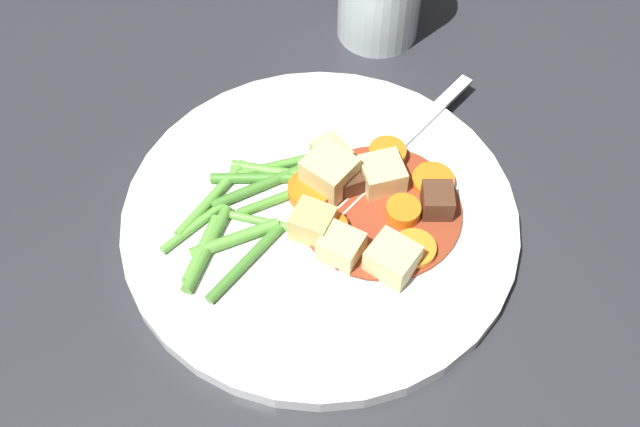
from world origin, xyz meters
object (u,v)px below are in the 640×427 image
Objects in this scene: potato_chunk_2 at (331,158)px; potato_chunk_4 at (382,175)px; carrot_slice_1 at (387,155)px; potato_chunk_0 at (392,259)px; potato_chunk_1 at (329,174)px; dinner_plate at (320,219)px; carrot_slice_2 at (433,182)px; carrot_slice_0 at (310,191)px; meat_chunk_0 at (437,202)px; carrot_slice_3 at (403,212)px; fork at (399,145)px; carrot_slice_4 at (414,250)px; potato_chunk_5 at (338,248)px; meat_chunk_1 at (350,183)px; potato_chunk_3 at (313,223)px; carrot_slice_5 at (336,227)px.

potato_chunk_2 is 0.04m from potato_chunk_4.
potato_chunk_0 reaches higher than carrot_slice_1.
potato_chunk_4 is at bearing -19.97° from potato_chunk_1.
carrot_slice_2 is at bearing -5.30° from dinner_plate.
meat_chunk_0 reaches higher than carrot_slice_0.
carrot_slice_3 is 0.75× the size of potato_chunk_1.
dinner_plate is at bearing -156.18° from fork.
potato_chunk_1 reaches higher than fork.
carrot_slice_0 is 0.07m from carrot_slice_3.
carrot_slice_2 is 1.02× the size of carrot_slice_4.
meat_chunk_0 is (0.08, -0.05, 0.01)m from carrot_slice_0.
fork is (0.06, 0.00, -0.01)m from potato_chunk_2.
carrot_slice_1 is 1.03× the size of potato_chunk_5.
carrot_slice_1 is 0.02m from potato_chunk_4.
potato_chunk_4 is 0.07m from potato_chunk_5.
meat_chunk_0 is at bearing -76.87° from carrot_slice_1.
potato_chunk_0 is at bearing -81.52° from potato_chunk_1.
potato_chunk_5 is (-0.06, -0.01, 0.00)m from carrot_slice_3.
potato_chunk_1 is (-0.04, 0.05, 0.01)m from carrot_slice_3.
carrot_slice_1 is 1.55× the size of meat_chunk_1.
potato_chunk_5 is 0.17× the size of fork.
fork reaches higher than dinner_plate.
carrot_slice_3 is at bearing 171.30° from meat_chunk_0.
dinner_plate is 15.85× the size of meat_chunk_1.
fork is at bearing 25.13° from meat_chunk_1.
potato_chunk_5 is at bearing -121.56° from meat_chunk_1.
carrot_slice_0 is at bearing 92.01° from dinner_plate.
potato_chunk_0 is at bearing -125.99° from carrot_slice_3.
carrot_slice_0 is at bearing 71.87° from potato_chunk_3.
meat_chunk_1 is at bearing -154.87° from fork.
carrot_slice_0 is 0.03m from potato_chunk_3.
carrot_slice_1 reaches higher than carrot_slice_4.
meat_chunk_0 is at bearing 40.48° from carrot_slice_4.
meat_chunk_1 is (0.01, -0.01, -0.01)m from potato_chunk_1.
meat_chunk_0 is at bearing -49.92° from potato_chunk_2.
potato_chunk_5 is at bearing -108.30° from carrot_slice_5.
meat_chunk_1 is (0.03, 0.05, -0.00)m from potato_chunk_5.
potato_chunk_1 is 1.26× the size of potato_chunk_2.
potato_chunk_1 reaches higher than carrot_slice_0.
meat_chunk_0 is at bearing -91.75° from fork.
carrot_slice_3 is (-0.01, -0.05, -0.00)m from carrot_slice_1.
dinner_plate is 0.03m from meat_chunk_1.
carrot_slice_0 is 0.09m from carrot_slice_2.
carrot_slice_4 is at bearing -36.44° from potato_chunk_3.
potato_chunk_0 is 1.04× the size of potato_chunk_4.
meat_chunk_1 is (0.04, 0.02, -0.00)m from potato_chunk_3.
potato_chunk_5 is (-0.03, 0.02, -0.00)m from potato_chunk_0.
carrot_slice_4 reaches higher than fork.
carrot_slice_2 is at bearing -57.60° from carrot_slice_1.
carrot_slice_2 is 0.06m from meat_chunk_1.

